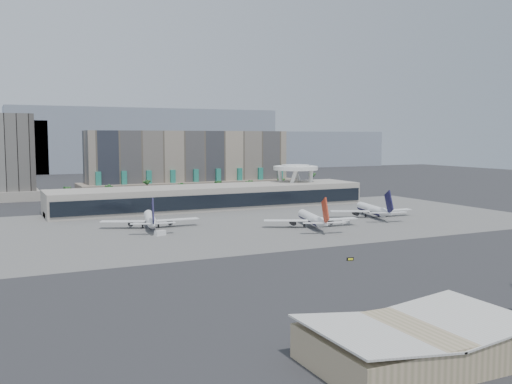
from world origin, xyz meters
name	(u,v)px	position (x,y,z in m)	size (l,w,h in m)	color
ground	(321,242)	(0.00, 0.00, 0.00)	(900.00, 900.00, 0.00)	#232326
apron_pad	(256,222)	(0.00, 55.00, 0.03)	(260.00, 130.00, 0.06)	#5B5B59
mountain_ridge	(119,144)	(27.88, 470.00, 29.89)	(680.00, 60.00, 70.00)	gray
hotel	(190,170)	(10.00, 174.41, 16.81)	(140.00, 30.00, 42.00)	gray
office_tower	(11,162)	(-95.00, 200.00, 22.94)	(30.00, 30.00, 52.00)	black
terminal	(212,196)	(0.00, 109.84, 6.52)	(170.00, 32.50, 14.50)	#B1A89B
saucer_structure	(296,171)	(55.00, 116.00, 18.45)	(26.00, 26.00, 21.89)	white
palm_row	(201,183)	(7.00, 145.00, 10.50)	(157.80, 2.80, 13.10)	brown
hangar_left	(415,343)	(-45.00, -102.00, 3.20)	(36.65, 22.60, 7.55)	#968964
airliner_left	(150,219)	(-47.57, 57.89, 3.71)	(40.51, 42.11, 14.70)	white
airliner_centre	(312,219)	(14.68, 30.17, 3.71)	(40.26, 41.77, 14.72)	white
airliner_right	(373,210)	(56.52, 43.87, 3.69)	(40.13, 41.65, 14.64)	white
service_vehicle_a	(160,233)	(-49.21, 37.66, 1.02)	(4.15, 2.03, 2.03)	white
service_vehicle_b	(346,222)	(32.85, 31.87, 0.81)	(3.16, 1.80, 1.62)	white
taxiway_sign	(350,259)	(-8.71, -31.12, 0.50)	(2.24, 0.77, 1.01)	black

